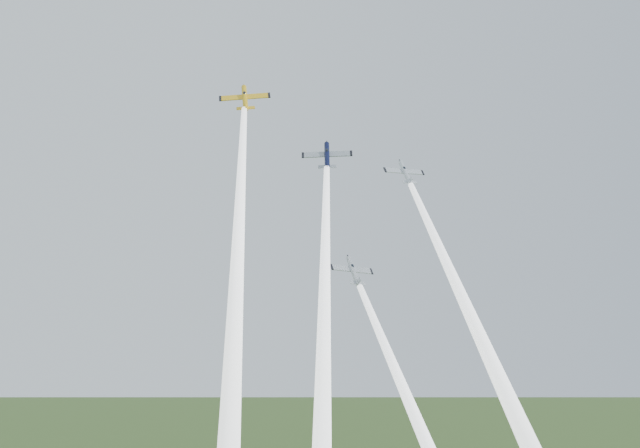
{
  "coord_description": "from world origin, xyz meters",
  "views": [
    {
      "loc": [
        -32.73,
        -120.87,
        75.21
      ],
      "look_at": [
        0.0,
        -6.0,
        92.0
      ],
      "focal_mm": 45.0,
      "sensor_mm": 36.0,
      "label": 1
    }
  ],
  "objects_px": {
    "plane_navy": "(327,156)",
    "plane_silver_low": "(353,271)",
    "plane_silver_right": "(405,172)",
    "plane_yellow": "(245,98)"
  },
  "relations": [
    {
      "from": "plane_navy",
      "to": "plane_silver_low",
      "type": "height_order",
      "value": "plane_navy"
    },
    {
      "from": "plane_navy",
      "to": "plane_silver_right",
      "type": "height_order",
      "value": "plane_navy"
    },
    {
      "from": "plane_navy",
      "to": "plane_silver_right",
      "type": "distance_m",
      "value": 13.56
    },
    {
      "from": "plane_silver_low",
      "to": "plane_yellow",
      "type": "bearing_deg",
      "value": 128.17
    },
    {
      "from": "plane_yellow",
      "to": "plane_navy",
      "type": "distance_m",
      "value": 17.2
    },
    {
      "from": "plane_yellow",
      "to": "plane_silver_right",
      "type": "height_order",
      "value": "plane_yellow"
    },
    {
      "from": "plane_navy",
      "to": "plane_silver_low",
      "type": "relative_size",
      "value": 1.16
    },
    {
      "from": "plane_yellow",
      "to": "plane_silver_low",
      "type": "distance_m",
      "value": 35.42
    },
    {
      "from": "plane_navy",
      "to": "plane_silver_right",
      "type": "bearing_deg",
      "value": 15.28
    },
    {
      "from": "plane_yellow",
      "to": "plane_silver_low",
      "type": "relative_size",
      "value": 1.2
    }
  ]
}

